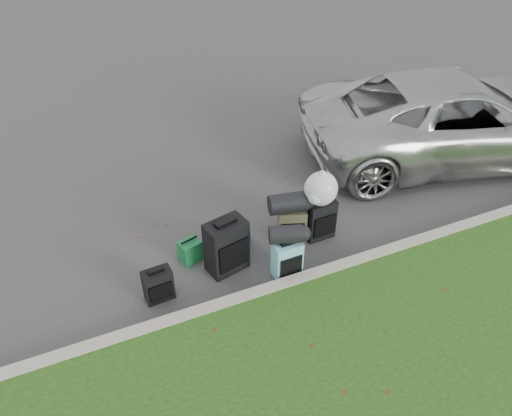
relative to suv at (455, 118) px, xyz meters
name	(u,v)px	position (x,y,z in m)	size (l,w,h in m)	color
ground	(267,242)	(-4.28, -0.98, -0.79)	(120.00, 120.00, 0.00)	#383535
curb	(297,282)	(-4.28, -1.98, -0.71)	(120.00, 0.18, 0.15)	#9E937F
suv	(455,118)	(0.00, 0.00, 0.00)	(2.61, 5.65, 1.57)	#B7B7B2
suitcase_small_black	(158,285)	(-6.08, -1.43, -0.54)	(0.39, 0.21, 0.48)	black
suitcase_large_black_left	(226,246)	(-5.04, -1.25, -0.38)	(0.57, 0.34, 0.82)	black
suitcase_olive	(292,225)	(-3.91, -1.06, -0.50)	(0.42, 0.26, 0.57)	#363521
suitcase_teal	(287,259)	(-4.32, -1.71, -0.50)	(0.40, 0.24, 0.57)	#599BA9
suitcase_large_black_right	(320,219)	(-3.48, -1.15, -0.46)	(0.44, 0.26, 0.66)	black
tote_green	(190,251)	(-5.47, -0.88, -0.62)	(0.30, 0.24, 0.34)	#186D34
tote_navy	(242,236)	(-4.63, -0.83, -0.66)	(0.24, 0.19, 0.26)	navy
duffel_left	(288,203)	(-4.00, -1.06, -0.06)	(0.30, 0.30, 0.56)	black
duffel_right	(286,234)	(-4.32, -1.65, -0.09)	(0.25, 0.25, 0.45)	black
trash_bag	(321,189)	(-3.52, -1.16, 0.12)	(0.50, 0.50, 0.50)	silver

